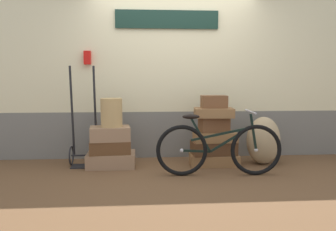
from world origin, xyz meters
TOP-DOWN VIEW (x-y plane):
  - ground at (0.00, 0.00)m, footprint 8.49×5.20m
  - station_building at (0.01, 0.85)m, footprint 6.49×0.74m
  - suitcase_0 at (-0.93, 0.25)m, footprint 0.67×0.44m
  - suitcase_1 at (-0.94, 0.22)m, footprint 0.58×0.41m
  - suitcase_2 at (-0.94, 0.22)m, footprint 0.58×0.42m
  - suitcase_3 at (0.53, 0.24)m, footprint 0.70×0.42m
  - suitcase_4 at (0.52, 0.22)m, footprint 0.64×0.39m
  - suitcase_5 at (0.54, 0.21)m, footprint 0.60×0.36m
  - suitcase_6 at (0.53, 0.24)m, footprint 0.43×0.30m
  - suitcase_7 at (0.52, 0.20)m, footprint 0.56×0.37m
  - suitcase_8 at (0.52, 0.23)m, footprint 0.36×0.22m
  - wicker_basket at (-0.91, 0.22)m, footprint 0.30×0.30m
  - luggage_trolley at (-1.32, 0.35)m, footprint 0.40×0.36m
  - burlap_sack at (1.26, 0.24)m, footprint 0.48×0.41m
  - bicycle at (0.48, -0.30)m, footprint 1.61×0.46m

SIDE VIEW (x-z plane):
  - ground at x=0.00m, z-range -0.06..0.00m
  - suitcase_3 at x=0.53m, z-range 0.00..0.16m
  - suitcase_0 at x=-0.93m, z-range 0.00..0.20m
  - suitcase_4 at x=0.52m, z-range 0.16..0.35m
  - suitcase_1 at x=-0.94m, z-range 0.20..0.38m
  - luggage_trolley at x=-1.32m, z-range -0.37..1.05m
  - burlap_sack at x=1.26m, z-range 0.00..0.69m
  - bicycle at x=0.48m, z-range -0.07..0.77m
  - suitcase_5 at x=0.54m, z-range 0.35..0.48m
  - suitcase_2 at x=-0.94m, z-range 0.38..0.57m
  - suitcase_6 at x=0.53m, z-range 0.48..0.70m
  - suitcase_7 at x=0.52m, z-range 0.70..0.82m
  - wicker_basket at x=-0.91m, z-range 0.57..0.97m
  - suitcase_8 at x=0.52m, z-range 0.82..1.00m
  - station_building at x=0.01m, z-range 0.00..2.71m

